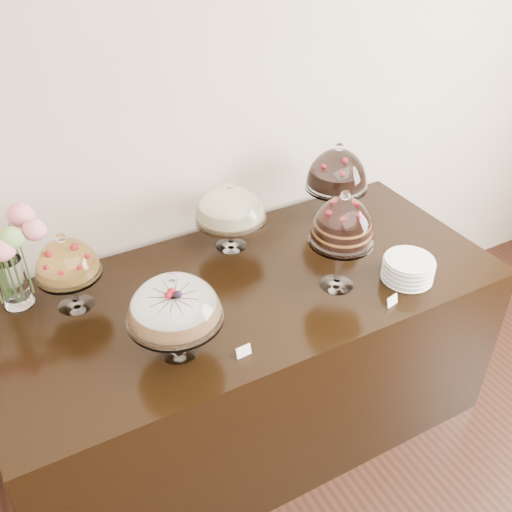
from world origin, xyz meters
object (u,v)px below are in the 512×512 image
cake_stand_sugar_sponge (174,304)px  cake_stand_choco_layer (343,225)px  display_counter (251,358)px  cake_stand_cheesecake (230,207)px  cake_stand_fruit_tart (67,262)px  cake_stand_dark_choco (337,172)px  plate_stack (408,269)px  flower_vase (6,251)px

cake_stand_sugar_sponge → cake_stand_choco_layer: cake_stand_choco_layer is taller
display_counter → cake_stand_cheesecake: cake_stand_cheesecake is taller
cake_stand_cheesecake → cake_stand_choco_layer: bearing=-61.5°
cake_stand_cheesecake → cake_stand_fruit_tart: (-0.76, -0.09, 0.01)m
display_counter → cake_stand_sugar_sponge: size_ratio=6.07×
cake_stand_dark_choco → cake_stand_sugar_sponge: bearing=-154.5°
cake_stand_fruit_tart → plate_stack: 1.43m
display_counter → cake_stand_fruit_tart: cake_stand_fruit_tart is taller
cake_stand_choco_layer → flower_vase: size_ratio=1.11×
display_counter → flower_vase: size_ratio=5.30×
cake_stand_cheesecake → cake_stand_dark_choco: cake_stand_dark_choco is taller
cake_stand_choco_layer → cake_stand_cheesecake: 0.57m
cake_stand_dark_choco → plate_stack: (0.00, -0.56, -0.22)m
cake_stand_cheesecake → cake_stand_fruit_tart: cake_stand_fruit_tart is taller
cake_stand_fruit_tart → flower_vase: (-0.20, 0.12, 0.04)m
cake_stand_dark_choco → plate_stack: size_ratio=1.95×
cake_stand_choco_layer → plate_stack: 0.41m
cake_stand_cheesecake → plate_stack: cake_stand_cheesecake is taller
cake_stand_dark_choco → cake_stand_cheesecake: bearing=175.8°
cake_stand_cheesecake → display_counter: bearing=-100.8°
cake_stand_fruit_tart → plate_stack: (1.32, -0.52, -0.16)m
cake_stand_choco_layer → flower_vase: 1.34m
cake_stand_sugar_sponge → cake_stand_fruit_tart: cake_stand_sugar_sponge is taller
display_counter → cake_stand_fruit_tart: 0.99m
display_counter → plate_stack: 0.85m
cake_stand_cheesecake → flower_vase: 0.96m
cake_stand_choco_layer → cake_stand_dark_choco: (0.29, 0.45, -0.03)m
cake_stand_fruit_tart → cake_stand_sugar_sponge: bearing=-59.1°
cake_stand_sugar_sponge → cake_stand_dark_choco: cake_stand_dark_choco is taller
display_counter → cake_stand_dark_choco: 0.99m
display_counter → flower_vase: 1.20m
display_counter → cake_stand_dark_choco: (0.62, 0.27, 0.72)m
cake_stand_choco_layer → flower_vase: (-1.23, 0.53, -0.05)m
cake_stand_cheesecake → plate_stack: 0.84m
cake_stand_dark_choco → flower_vase: bearing=177.1°
cake_stand_cheesecake → flower_vase: flower_vase is taller
cake_stand_choco_layer → plate_stack: (0.30, -0.11, -0.25)m
cake_stand_cheesecake → flower_vase: size_ratio=0.82×
cake_stand_sugar_sponge → cake_stand_fruit_tart: bearing=120.9°
cake_stand_choco_layer → plate_stack: bearing=-20.9°
plate_stack → cake_stand_sugar_sponge: bearing=176.6°
cake_stand_sugar_sponge → cake_stand_dark_choco: size_ratio=0.85×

